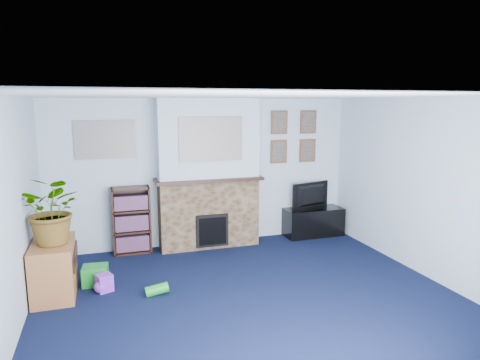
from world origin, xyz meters
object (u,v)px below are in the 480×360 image
object	(u,v)px
bookshelf	(132,222)
television	(313,196)
tv_stand	(313,223)
sideboard	(54,267)

from	to	relation	value
bookshelf	television	bearing A→B (deg)	-1.03
tv_stand	sideboard	size ratio (longest dim) A/B	1.21
sideboard	bookshelf	bearing A→B (deg)	51.23
tv_stand	bookshelf	xyz separation A→B (m)	(-3.13, 0.08, 0.28)
tv_stand	television	distance (m)	0.49
tv_stand	sideboard	world-z (taller)	sideboard
television	sideboard	distance (m)	4.33
tv_stand	bookshelf	bearing A→B (deg)	178.60
tv_stand	television	bearing A→B (deg)	90.00
tv_stand	sideboard	bearing A→B (deg)	-164.03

